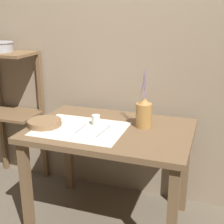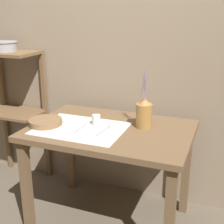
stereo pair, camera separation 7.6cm
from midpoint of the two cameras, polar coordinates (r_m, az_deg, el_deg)
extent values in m
plane|color=brown|center=(2.58, -1.18, -19.16)|extent=(12.00, 12.00, 0.00)
cube|color=gray|center=(2.54, 2.58, 10.02)|extent=(7.00, 0.06, 2.40)
cube|color=brown|center=(2.20, -1.31, -3.43)|extent=(1.13, 0.78, 0.04)
cube|color=brown|center=(2.33, -16.30, -13.48)|extent=(0.06, 0.06, 0.73)
cube|color=brown|center=(2.00, 9.78, -18.91)|extent=(0.06, 0.06, 0.73)
cube|color=brown|center=(2.82, -8.66, -7.08)|extent=(0.06, 0.06, 0.73)
cube|color=brown|center=(2.55, 12.32, -10.19)|extent=(0.06, 0.06, 0.73)
cube|color=brown|center=(2.84, -19.94, 10.03)|extent=(0.50, 0.34, 0.02)
cube|color=brown|center=(2.95, -18.82, -0.32)|extent=(0.50, 0.34, 0.02)
cube|color=brown|center=(3.23, -20.38, -0.09)|extent=(0.04, 0.04, 1.22)
cube|color=brown|center=(2.96, -13.32, -1.02)|extent=(0.04, 0.04, 1.22)
cube|color=beige|center=(2.19, -6.71, -3.05)|extent=(0.61, 0.46, 0.00)
cylinder|color=olive|center=(2.19, 4.84, -0.63)|extent=(0.11, 0.11, 0.17)
cone|color=olive|center=(2.16, 4.91, 2.06)|extent=(0.08, 0.08, 0.04)
cylinder|color=slate|center=(2.13, 4.92, 5.08)|extent=(0.03, 0.01, 0.19)
cylinder|color=slate|center=(2.13, 5.12, 5.34)|extent=(0.03, 0.05, 0.20)
cylinder|color=slate|center=(2.15, 5.03, 4.62)|extent=(0.02, 0.04, 0.14)
cylinder|color=slate|center=(2.15, 4.72, 4.80)|extent=(0.03, 0.04, 0.15)
cylinder|color=slate|center=(2.11, 4.61, 5.08)|extent=(0.04, 0.03, 0.19)
cylinder|color=slate|center=(2.12, 5.19, 5.30)|extent=(0.01, 0.05, 0.21)
cylinder|color=brown|center=(2.28, -13.17, -1.97)|extent=(0.24, 0.24, 0.04)
cylinder|color=silver|center=(2.24, -3.95, -1.48)|extent=(0.06, 0.06, 0.07)
cube|color=#939399|center=(2.25, -10.81, -2.55)|extent=(0.03, 0.20, 0.00)
cube|color=#939399|center=(2.19, -6.69, -3.01)|extent=(0.02, 0.20, 0.00)
cube|color=#939399|center=(2.12, -2.68, -3.61)|extent=(0.03, 0.20, 0.00)
sphere|color=#939399|center=(2.20, -1.47, -2.67)|extent=(0.02, 0.02, 0.02)
cylinder|color=#939399|center=(2.85, -20.55, 11.09)|extent=(0.21, 0.21, 0.08)
camera|label=1|loc=(0.04, -91.02, -0.34)|focal=50.00mm
camera|label=2|loc=(0.04, 88.98, 0.34)|focal=50.00mm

